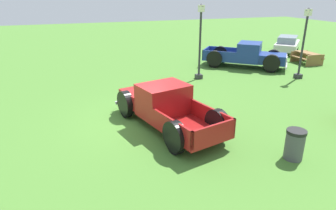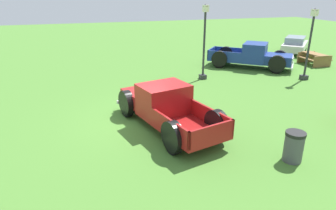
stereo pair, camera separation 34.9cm
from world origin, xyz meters
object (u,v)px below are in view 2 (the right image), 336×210
at_px(sedan_distant_b, 295,45).
at_px(picnic_table, 314,57).
at_px(trash_can, 294,146).
at_px(lamp_post_far, 204,41).
at_px(lamp_post_near, 309,43).
at_px(pickup_truck_behind_right, 255,56).
at_px(pickup_truck_foreground, 163,105).

height_order(sedan_distant_b, picnic_table, sedan_distant_b).
relative_size(sedan_distant_b, trash_can, 4.21).
distance_m(lamp_post_far, picnic_table, 9.02).
xyz_separation_m(lamp_post_near, trash_can, (7.22, -6.58, -1.60)).
bearing_deg(trash_can, pickup_truck_behind_right, 152.81).
bearing_deg(pickup_truck_behind_right, trash_can, -27.19).
xyz_separation_m(sedan_distant_b, lamp_post_near, (6.72, -4.73, 1.38)).
relative_size(lamp_post_far, trash_can, 4.39).
bearing_deg(picnic_table, lamp_post_far, -83.30).
distance_m(picnic_table, trash_can, 14.11).
height_order(pickup_truck_behind_right, trash_can, pickup_truck_behind_right).
relative_size(pickup_truck_behind_right, lamp_post_near, 1.34).
distance_m(lamp_post_near, trash_can, 9.90).
xyz_separation_m(pickup_truck_foreground, lamp_post_far, (-5.35, 4.00, 1.42)).
distance_m(pickup_truck_behind_right, sedan_distant_b, 6.90).
height_order(picnic_table, trash_can, trash_can).
relative_size(pickup_truck_foreground, sedan_distant_b, 1.38).
bearing_deg(lamp_post_far, lamp_post_near, 71.44).
relative_size(pickup_truck_behind_right, lamp_post_far, 1.27).
height_order(pickup_truck_behind_right, picnic_table, pickup_truck_behind_right).
height_order(pickup_truck_foreground, picnic_table, pickup_truck_foreground).
height_order(lamp_post_far, trash_can, lamp_post_far).
relative_size(pickup_truck_behind_right, sedan_distant_b, 1.33).
xyz_separation_m(pickup_truck_foreground, picnic_table, (-6.39, 12.80, -0.27)).
bearing_deg(pickup_truck_behind_right, pickup_truck_foreground, -51.11).
xyz_separation_m(pickup_truck_behind_right, lamp_post_far, (1.36, -4.32, 1.40)).
height_order(pickup_truck_behind_right, lamp_post_near, lamp_post_near).
distance_m(lamp_post_far, trash_can, 9.30).
xyz_separation_m(sedan_distant_b, lamp_post_far, (4.86, -10.27, 1.48)).
distance_m(pickup_truck_foreground, lamp_post_far, 6.84).
distance_m(sedan_distant_b, trash_can, 17.96).
xyz_separation_m(pickup_truck_foreground, trash_can, (3.73, 2.96, -0.28)).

